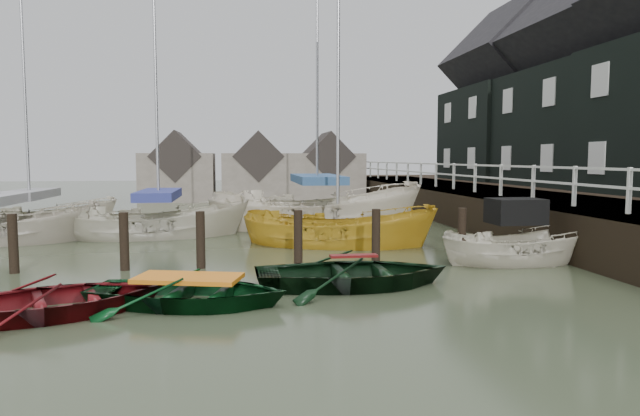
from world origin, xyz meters
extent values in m
plane|color=#323B25|center=(0.00, 0.00, 0.00)|extent=(120.00, 120.00, 0.00)
cube|color=black|center=(9.50, 10.00, 1.40)|extent=(3.00, 32.00, 0.20)
cube|color=silver|center=(8.00, 10.00, 2.45)|extent=(0.06, 32.00, 0.06)
cube|color=silver|center=(8.00, 10.00, 2.05)|extent=(0.06, 32.00, 0.06)
cube|color=black|center=(15.00, 10.00, 0.00)|extent=(14.00, 38.00, 1.50)
cube|color=black|center=(15.00, 12.00, 4.00)|extent=(6.00, 7.00, 5.00)
cube|color=black|center=(15.00, 12.00, 8.25)|extent=(6.11, 7.14, 6.11)
cube|color=black|center=(15.00, 19.00, 4.00)|extent=(6.40, 7.00, 5.00)
cube|color=black|center=(15.00, 19.00, 8.25)|extent=(6.52, 7.14, 6.52)
cylinder|color=black|center=(-5.50, 3.00, 0.50)|extent=(0.22, 0.22, 1.80)
cylinder|color=black|center=(-3.00, 3.00, 0.50)|extent=(0.22, 0.22, 1.80)
cylinder|color=black|center=(-1.20, 3.00, 0.50)|extent=(0.22, 0.22, 1.80)
cylinder|color=black|center=(1.20, 3.00, 0.50)|extent=(0.22, 0.22, 1.80)
cylinder|color=black|center=(3.20, 3.00, 0.50)|extent=(0.22, 0.22, 1.80)
cylinder|color=black|center=(5.50, 3.00, 0.50)|extent=(0.22, 0.22, 1.80)
cube|color=#665B51|center=(-4.00, 26.00, 1.50)|extent=(4.50, 4.00, 3.00)
cube|color=#282321|center=(-4.00, 26.00, 2.80)|extent=(3.18, 4.08, 3.18)
cube|color=#665B51|center=(1.00, 26.00, 1.50)|extent=(4.50, 4.00, 3.00)
cube|color=#282321|center=(1.00, 26.00, 2.80)|extent=(3.18, 4.08, 3.18)
cube|color=#665B51|center=(5.50, 26.00, 1.50)|extent=(4.50, 4.00, 3.00)
cube|color=#282321|center=(5.50, 26.00, 2.80)|extent=(3.18, 4.08, 3.18)
imported|color=#4F0B0E|center=(-3.43, -0.90, 0.00)|extent=(4.54, 3.93, 0.79)
imported|color=black|center=(-1.20, -0.58, 0.00)|extent=(4.21, 3.48, 0.76)
imported|color=black|center=(2.11, 0.51, 0.00)|extent=(4.13, 2.97, 0.85)
imported|color=beige|center=(6.80, 2.45, 0.00)|extent=(4.11, 1.57, 1.58)
cube|color=black|center=(6.80, 2.65, 1.33)|extent=(1.31, 1.01, 0.65)
imported|color=#BAB09F|center=(-7.79, 8.19, 0.00)|extent=(6.30, 3.09, 2.33)
imported|color=beige|center=(-2.97, 8.99, 0.00)|extent=(6.51, 3.23, 2.41)
cylinder|color=#B2B2B7|center=(-2.97, 8.99, 5.93)|extent=(0.10, 0.10, 9.21)
cube|color=navy|center=(-2.97, 8.99, 1.44)|extent=(3.57, 1.73, 0.30)
imported|color=gold|center=(2.78, 6.22, 0.00)|extent=(6.49, 4.13, 2.35)
cylinder|color=#B2B2B7|center=(2.78, 6.22, 5.00)|extent=(0.10, 0.10, 7.41)
imported|color=beige|center=(2.77, 10.76, 0.00)|extent=(8.33, 3.14, 3.21)
cylinder|color=#B2B2B7|center=(2.77, 10.76, 6.14)|extent=(0.10, 0.10, 8.75)
cube|color=#294D7D|center=(2.77, 10.76, 1.89)|extent=(4.58, 1.67, 0.30)
imported|color=beige|center=(-7.71, 10.65, 0.00)|extent=(6.07, 2.42, 2.32)
cylinder|color=#B2B2B7|center=(-7.71, 10.65, 4.87)|extent=(0.10, 0.10, 7.18)
cube|color=gray|center=(-7.71, 10.65, 1.40)|extent=(3.34, 1.29, 0.30)
camera|label=1|loc=(-0.29, -11.08, 2.69)|focal=32.00mm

